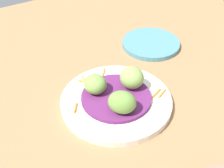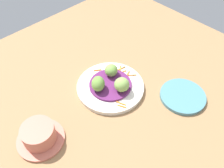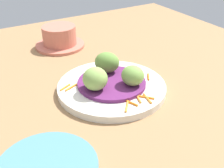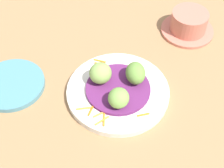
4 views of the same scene
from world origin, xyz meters
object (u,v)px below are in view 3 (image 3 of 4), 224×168
guac_scoop_center (133,76)px  terracotta_bowl (59,38)px  guac_scoop_right (107,62)px  main_plate (112,87)px  guac_scoop_left (95,79)px

guac_scoop_center → terracotta_bowl: 31.90cm
guac_scoop_right → main_plate: bearing=-107.4°
guac_scoop_left → guac_scoop_center: (7.41, -2.33, -0.27)cm
guac_scoop_center → guac_scoop_right: size_ratio=0.86×
guac_scoop_left → guac_scoop_right: bearing=42.6°
guac_scoop_right → terracotta_bowl: (-1.75, 24.09, -1.92)cm
guac_scoop_right → terracotta_bowl: 24.23cm
main_plate → guac_scoop_center: (3.03, -3.30, 3.62)cm
guac_scoop_right → guac_scoop_left: bearing=-137.4°
terracotta_bowl → guac_scoop_center: bearing=-83.8°
guac_scoop_center → terracotta_bowl: guac_scoop_center is taller
main_plate → guac_scoop_center: 5.76cm
guac_scoop_left → guac_scoop_center: 7.77cm
guac_scoop_left → guac_scoop_center: bearing=-17.4°
main_plate → guac_scoop_left: (-4.37, -0.97, 3.89)cm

